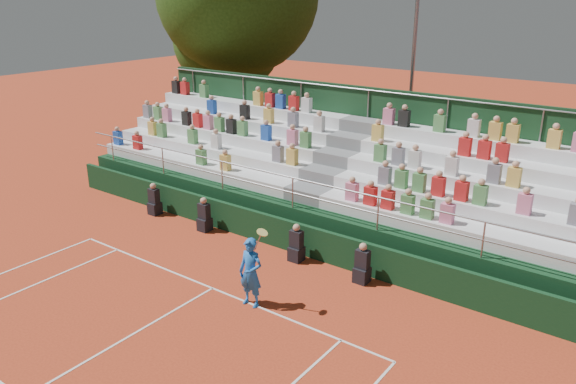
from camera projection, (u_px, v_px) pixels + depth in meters
The scene contains 7 objects.
ground at pixel (212, 288), 15.37m from camera, with size 90.00×90.00×0.00m, color #BB3F1F.
courtside_wall at pixel (282, 233), 17.63m from camera, with size 20.00×0.15×1.00m, color black.
line_officials at pixel (246, 230), 17.92m from camera, with size 8.99×0.40×1.19m.
grandstand at pixel (337, 189), 19.89m from camera, with size 20.00×5.20×4.40m.
tennis_player at pixel (251, 273), 14.26m from camera, with size 0.88×0.48×2.22m.
tree_west at pixel (227, 39), 29.10m from camera, with size 5.64×5.64×8.16m.
floodlight_mast at pixel (414, 55), 23.26m from camera, with size 0.60×0.25×8.97m.
Camera 1 is at (9.72, -9.71, 7.67)m, focal length 35.00 mm.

